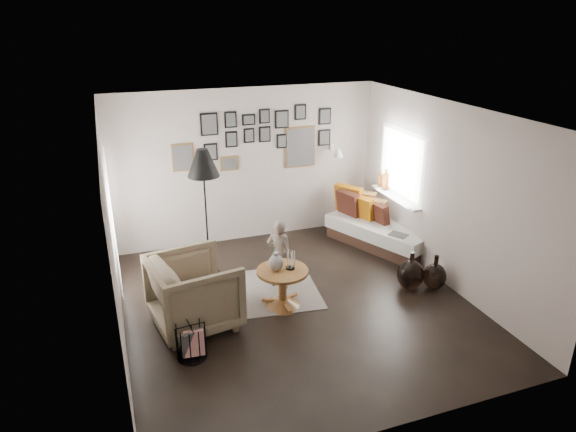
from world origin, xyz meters
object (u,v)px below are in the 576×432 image
object	(u,v)px
pedestal_table	(283,289)
magazine_basket	(191,342)
demijohn_small	(435,276)
child	(280,254)
daybed	(378,228)
demijohn_large	(410,275)
floor_lamp	(203,168)
armchair	(195,292)
vase	(276,260)

from	to	relation	value
pedestal_table	magazine_basket	world-z (taller)	pedestal_table
demijohn_small	child	size ratio (longest dim) A/B	0.50
daybed	magazine_basket	distance (m)	4.10
demijohn_large	demijohn_small	distance (m)	0.35
pedestal_table	demijohn_large	world-z (taller)	demijohn_large
floor_lamp	child	xyz separation A→B (m)	(0.88, -0.71, -1.16)
floor_lamp	demijohn_large	xyz separation A→B (m)	(2.62, -1.39, -1.46)
magazine_basket	demijohn_small	bearing A→B (deg)	6.42
demijohn_small	magazine_basket	bearing A→B (deg)	-173.58
armchair	floor_lamp	xyz separation A→B (m)	(0.43, 1.26, 1.22)
armchair	child	xyz separation A→B (m)	(1.31, 0.55, 0.05)
vase	demijohn_small	size ratio (longest dim) A/B	0.95
pedestal_table	magazine_basket	distance (m)	1.52
armchair	pedestal_table	bearing A→B (deg)	-97.06
armchair	magazine_basket	size ratio (longest dim) A/B	2.43
vase	demijohn_small	xyz separation A→B (m)	(2.28, -0.32, -0.50)
demijohn_large	demijohn_small	xyz separation A→B (m)	(0.32, -0.12, -0.02)
daybed	vase	bearing A→B (deg)	-173.52
demijohn_large	child	world-z (taller)	child
armchair	demijohn_large	size ratio (longest dim) A/B	1.78
child	magazine_basket	bearing A→B (deg)	79.86
pedestal_table	armchair	distance (m)	1.20
magazine_basket	demijohn_small	xyz separation A→B (m)	(3.54, 0.40, -0.01)
pedestal_table	demijohn_large	bearing A→B (deg)	-5.45
pedestal_table	vase	world-z (taller)	vase
floor_lamp	demijohn_small	bearing A→B (deg)	-27.20
daybed	demijohn_large	xyz separation A→B (m)	(-0.33, -1.53, -0.07)
vase	daybed	world-z (taller)	vase
pedestal_table	vase	distance (m)	0.45
demijohn_small	vase	bearing A→B (deg)	172.03
floor_lamp	magazine_basket	world-z (taller)	floor_lamp
demijohn_small	floor_lamp	bearing A→B (deg)	152.80
floor_lamp	child	world-z (taller)	floor_lamp
vase	child	world-z (taller)	same
armchair	vase	bearing A→B (deg)	-95.85
demijohn_large	armchair	bearing A→B (deg)	177.51
floor_lamp	child	distance (m)	1.62
vase	armchair	xyz separation A→B (m)	(-1.10, -0.07, -0.23)
daybed	pedestal_table	bearing A→B (deg)	-172.24
vase	demijohn_large	bearing A→B (deg)	-5.81
vase	demijohn_small	world-z (taller)	vase
pedestal_table	demijohn_large	size ratio (longest dim) A/B	1.21
demijohn_large	child	bearing A→B (deg)	158.71
armchair	child	size ratio (longest dim) A/B	0.98
pedestal_table	floor_lamp	size ratio (longest dim) A/B	0.35
armchair	demijohn_small	size ratio (longest dim) A/B	1.96
armchair	demijohn_small	xyz separation A→B (m)	(3.37, -0.25, -0.27)
pedestal_table	vase	xyz separation A→B (m)	(-0.08, 0.02, 0.44)
floor_lamp	child	bearing A→B (deg)	-39.15
armchair	child	world-z (taller)	child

